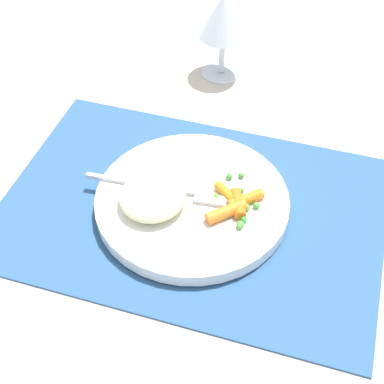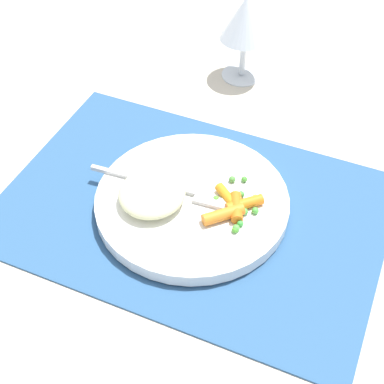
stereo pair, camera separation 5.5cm
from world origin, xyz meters
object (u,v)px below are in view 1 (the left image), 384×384
object	(u,v)px
carrot_portion	(234,204)
wine_glass	(224,18)
rice_mound	(153,196)
fork	(171,192)
plate	(192,202)

from	to	relation	value
carrot_portion	wine_glass	bearing A→B (deg)	107.75
rice_mound	fork	xyz separation A→B (m)	(0.02, 0.02, -0.01)
plate	wine_glass	bearing A→B (deg)	98.18
carrot_portion	rice_mound	bearing A→B (deg)	-166.74
carrot_portion	fork	xyz separation A→B (m)	(-0.08, 0.00, -0.00)
carrot_portion	plate	bearing A→B (deg)	177.72
plate	wine_glass	size ratio (longest dim) A/B	1.76
rice_mound	carrot_portion	size ratio (longest dim) A/B	1.18
carrot_portion	fork	world-z (taller)	carrot_portion
rice_mound	carrot_portion	world-z (taller)	rice_mound
carrot_portion	fork	size ratio (longest dim) A/B	0.38
rice_mound	carrot_portion	bearing A→B (deg)	13.26
plate	carrot_portion	xyz separation A→B (m)	(0.06, -0.00, 0.02)
wine_glass	rice_mound	bearing A→B (deg)	-89.85
plate	rice_mound	size ratio (longest dim) A/B	2.86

